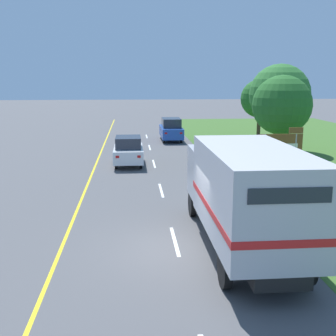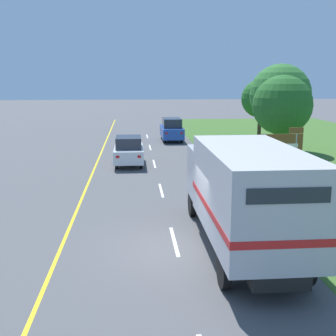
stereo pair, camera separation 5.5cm
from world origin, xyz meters
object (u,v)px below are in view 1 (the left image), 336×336
Objects in this scene: roadside_tree_mid at (280,95)px; roadside_tree_near at (282,105)px; lead_car_blue_ahead at (171,129)px; roadside_tree_far at (260,99)px; delineator_post at (298,222)px; highway_sign at (281,147)px; lead_car_white at (128,151)px; horse_trailer_truck at (244,191)px.

roadside_tree_near is at bearing -107.96° from roadside_tree_mid.
roadside_tree_far is (8.52, 2.20, 2.53)m from lead_car_blue_ahead.
roadside_tree_near is 5.87× the size of delineator_post.
highway_sign is 10.04m from roadside_tree_mid.
roadside_tree_near is (9.37, -1.06, 2.83)m from lead_car_white.
roadside_tree_far is 26.40m from delineator_post.
highway_sign is 4.29m from roadside_tree_near.
roadside_tree_near reaches higher than roadside_tree_far.
highway_sign reaches higher than delineator_post.
horse_trailer_truck is 14.10m from roadside_tree_near.
lead_car_white is at bearing -157.76° from roadside_tree_mid.
horse_trailer_truck is 14.34m from lead_car_white.
delineator_post is at bearing -84.55° from lead_car_blue_ahead.
roadside_tree_mid reaches higher than roadside_tree_near.
horse_trailer_truck is 27.83m from roadside_tree_far.
horse_trailer_truck is at bearing -89.98° from lead_car_blue_ahead.
highway_sign is at bearing 64.01° from horse_trailer_truck.
roadside_tree_near reaches higher than delineator_post.
roadside_tree_far reaches higher than lead_car_blue_ahead.
lead_car_white is 0.72× the size of roadside_tree_far.
roadside_tree_mid reaches higher than lead_car_white.
lead_car_white is 12.53m from roadside_tree_mid.
lead_car_blue_ahead is 9.15m from roadside_tree_far.
lead_car_white is 9.43m from highway_sign.
horse_trailer_truck is 24.27m from lead_car_blue_ahead.
lead_car_blue_ahead is 0.83× the size of roadside_tree_far.
roadside_tree_near is 5.95m from roadside_tree_mid.
roadside_tree_near is (1.24, 3.62, 1.95)m from highway_sign.
lead_car_blue_ahead reaches higher than lead_car_white.
lead_car_blue_ahead is at bearing 116.40° from roadside_tree_near.
roadside_tree_mid is 18.58m from delineator_post.
roadside_tree_mid is at bearing -96.96° from roadside_tree_far.
highway_sign is 2.97× the size of delineator_post.
lead_car_blue_ahead is 4.63× the size of delineator_post.
roadside_tree_near is at bearing -63.60° from lead_car_blue_ahead.
horse_trailer_truck is 1.50× the size of roadside_tree_far.
delineator_post is (2.21, 0.99, -1.41)m from horse_trailer_truck.
lead_car_blue_ahead is (-0.01, 24.25, -0.92)m from horse_trailer_truck.
lead_car_white is 0.87× the size of lead_car_blue_ahead.
roadside_tree_near is at bearing -101.61° from roadside_tree_far.
roadside_tree_near is 0.87× the size of roadside_tree_mid.
roadside_tree_mid reaches higher than roadside_tree_far.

